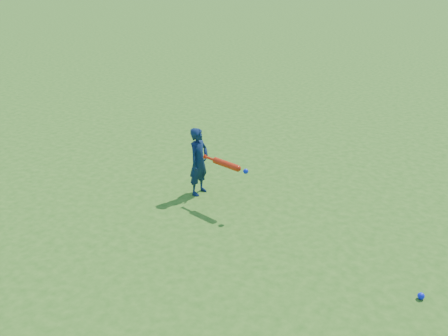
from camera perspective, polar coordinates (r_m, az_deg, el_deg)
name	(u,v)px	position (r m, az deg, el deg)	size (l,w,h in m)	color
ground	(214,205)	(7.13, -1.15, -4.23)	(80.00, 80.00, 0.00)	#2F6618
child	(199,162)	(7.27, -2.90, 0.74)	(0.37, 0.24, 1.02)	#0E1F41
ground_ball_blue	(421,296)	(5.72, 21.59, -13.45)	(0.07, 0.07, 0.07)	#0D1CED
bat_swing	(228,165)	(6.79, 0.46, 0.36)	(0.78, 0.24, 0.09)	red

